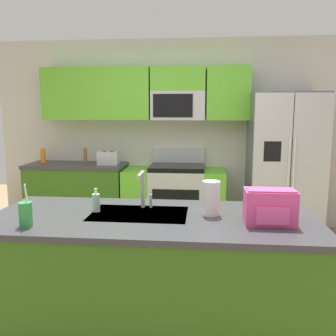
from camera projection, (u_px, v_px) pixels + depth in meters
ground_plane at (161, 294)px, 3.22m from camera, size 9.00×9.00×0.00m
kitchen_wall_unit at (168, 122)px, 5.05m from camera, size 5.20×0.43×2.60m
back_counter at (78, 195)px, 5.06m from camera, size 1.35×0.63×0.90m
range_oven at (174, 198)px, 4.93m from camera, size 1.36×0.61×1.10m
refrigerator at (284, 166)px, 4.64m from camera, size 0.90×0.76×1.85m
island_counter at (152, 276)px, 2.57m from camera, size 2.27×0.96×0.90m
toaster at (108, 158)px, 4.88m from camera, size 0.28×0.16×0.18m
pepper_mill at (85, 156)px, 4.96m from camera, size 0.05×0.05×0.22m
bottle_orange at (43, 156)px, 5.05m from camera, size 0.07×0.07×0.20m
sink_faucet at (143, 186)px, 2.67m from camera, size 0.08×0.21×0.28m
drink_cup_green at (26, 214)px, 2.27m from camera, size 0.08×0.08×0.27m
soap_dispenser at (96, 202)px, 2.60m from camera, size 0.06×0.06×0.17m
paper_towel_roll at (211, 198)px, 2.51m from camera, size 0.12×0.12×0.24m
backpack at (270, 206)px, 2.32m from camera, size 0.32×0.22×0.23m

